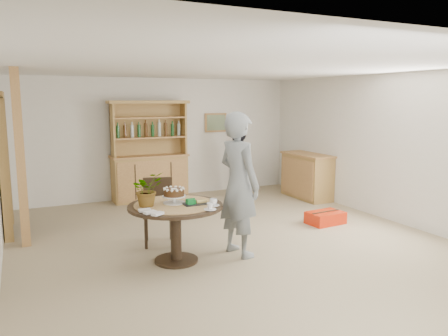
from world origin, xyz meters
TOP-DOWN VIEW (x-y plane):
  - ground at (0.00, 0.00)m, footprint 7.00×7.00m
  - room_shell at (0.00, 0.01)m, footprint 6.04×7.04m
  - doorway at (-2.93, 2.00)m, footprint 0.13×1.10m
  - pine_post at (-2.70, 1.20)m, footprint 0.12×0.12m
  - hutch at (-0.30, 3.24)m, footprint 1.62×0.54m
  - sideboard at (2.74, 2.00)m, footprint 0.54×1.26m
  - dining_table at (-0.97, -0.30)m, footprint 1.20×1.20m
  - dining_chair at (-0.95, 0.53)m, footprint 0.52×0.52m
  - birthday_cake at (-0.97, -0.25)m, footprint 0.30×0.30m
  - flower_vase at (-1.32, -0.25)m, footprint 0.47×0.44m
  - gift_tray at (-0.76, -0.42)m, footprint 0.30×0.20m
  - coffee_cup_a at (-0.57, -0.58)m, footprint 0.15×0.15m
  - coffee_cup_b at (-0.69, -0.75)m, footprint 0.15×0.15m
  - napkins at (-1.38, -0.61)m, footprint 0.24×0.33m
  - teen_boy at (-0.12, -0.40)m, footprint 0.59×0.78m
  - adult_person at (1.44, 2.68)m, footprint 0.94×0.94m
  - red_suitcase at (1.86, 0.26)m, footprint 0.63×0.44m

SIDE VIEW (x-z plane):
  - ground at x=0.00m, z-range 0.00..0.00m
  - red_suitcase at x=1.86m, z-range 0.00..0.21m
  - sideboard at x=2.74m, z-range 0.00..0.94m
  - dining_chair at x=-0.95m, z-range 0.06..1.01m
  - dining_table at x=-0.97m, z-range 0.22..0.98m
  - hutch at x=-0.30m, z-range -0.33..1.71m
  - adult_person at x=1.44m, z-range 0.00..1.54m
  - napkins at x=-1.38m, z-range 0.76..0.79m
  - gift_tray at x=-0.76m, z-range 0.75..0.83m
  - coffee_cup_b at x=-0.69m, z-range 0.75..0.84m
  - coffee_cup_a at x=-0.57m, z-range 0.76..0.84m
  - birthday_cake at x=-0.97m, z-range 0.78..0.98m
  - teen_boy at x=-0.12m, z-range 0.00..1.91m
  - flower_vase at x=-1.32m, z-range 0.76..1.18m
  - doorway at x=-2.93m, z-range 0.02..2.20m
  - pine_post at x=-2.70m, z-range 0.00..2.50m
  - room_shell at x=0.00m, z-range 0.48..3.00m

